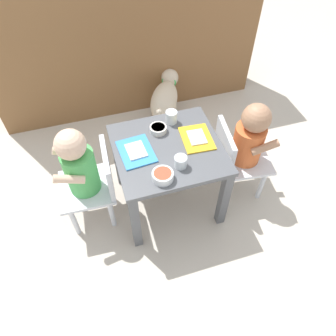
{
  "coord_description": "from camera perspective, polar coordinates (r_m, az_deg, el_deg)",
  "views": [
    {
      "loc": [
        -0.32,
        -1.06,
        1.6
      ],
      "look_at": [
        0.0,
        0.0,
        0.29
      ],
      "focal_mm": 34.18,
      "sensor_mm": 36.0,
      "label": 1
    }
  ],
  "objects": [
    {
      "name": "veggie_bowl_far",
      "position": [
        1.45,
        -0.95,
        -1.37
      ],
      "size": [
        0.1,
        0.1,
        0.04
      ],
      "color": "white",
      "rests_on": "dining_table"
    },
    {
      "name": "food_tray_right",
      "position": [
        1.64,
        5.15,
        5.35
      ],
      "size": [
        0.16,
        0.2,
        0.02
      ],
      "color": "gold",
      "rests_on": "dining_table"
    },
    {
      "name": "seated_child_right",
      "position": [
        1.75,
        13.85,
        4.62
      ],
      "size": [
        0.31,
        0.31,
        0.63
      ],
      "color": "silver",
      "rests_on": "ground"
    },
    {
      "name": "water_cup_left",
      "position": [
        1.71,
        0.61,
        8.99
      ],
      "size": [
        0.06,
        0.06,
        0.07
      ],
      "color": "white",
      "rests_on": "dining_table"
    },
    {
      "name": "ground_plane",
      "position": [
        1.94,
        0.0,
        -5.58
      ],
      "size": [
        7.0,
        7.0,
        0.0
      ],
      "primitive_type": "plane",
      "color": "beige"
    },
    {
      "name": "cereal_bowl_left_side",
      "position": [
        1.66,
        -1.76,
        7.0
      ],
      "size": [
        0.09,
        0.09,
        0.03
      ],
      "color": "silver",
      "rests_on": "dining_table"
    },
    {
      "name": "kitchen_cabinet_back",
      "position": [
        2.37,
        -7.82,
        21.87
      ],
      "size": [
        1.86,
        0.3,
        1.01
      ],
      "primitive_type": "cube",
      "color": "brown",
      "rests_on": "ground"
    },
    {
      "name": "dog",
      "position": [
        2.29,
        -0.55,
        12.4
      ],
      "size": [
        0.33,
        0.45,
        0.32
      ],
      "color": "beige",
      "rests_on": "ground"
    },
    {
      "name": "dining_table",
      "position": [
        1.66,
        0.0,
        1.6
      ],
      "size": [
        0.54,
        0.51,
        0.45
      ],
      "color": "#515459",
      "rests_on": "ground"
    },
    {
      "name": "water_cup_right",
      "position": [
        1.49,
        2.26,
        1.02
      ],
      "size": [
        0.06,
        0.06,
        0.06
      ],
      "color": "white",
      "rests_on": "dining_table"
    },
    {
      "name": "food_tray_left",
      "position": [
        1.57,
        -5.7,
        2.99
      ],
      "size": [
        0.17,
        0.21,
        0.02
      ],
      "color": "#388CD8",
      "rests_on": "dining_table"
    },
    {
      "name": "seated_child_left",
      "position": [
        1.62,
        -14.99,
        -0.16
      ],
      "size": [
        0.29,
        0.29,
        0.65
      ],
      "color": "silver",
      "rests_on": "ground"
    }
  ]
}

